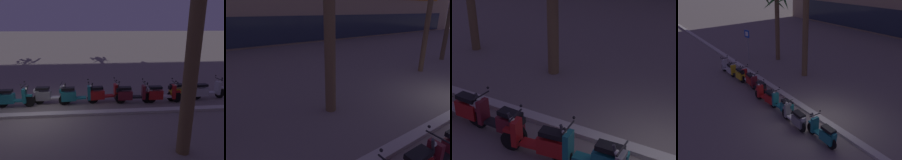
% 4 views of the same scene
% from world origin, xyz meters
% --- Properties ---
extents(scooter_maroon_mid_centre, '(1.81, 0.56, 1.17)m').
position_xyz_m(scooter_maroon_mid_centre, '(-4.20, -1.19, 0.45)').
color(scooter_maroon_mid_centre, black).
rests_on(scooter_maroon_mid_centre, ground).
extents(pedestrian_strolling_near_curb, '(0.34, 0.34, 1.54)m').
position_xyz_m(pedestrian_strolling_near_curb, '(0.39, 11.92, 0.81)').
color(pedestrian_strolling_near_curb, '#2D3351').
rests_on(pedestrian_strolling_near_curb, ground).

